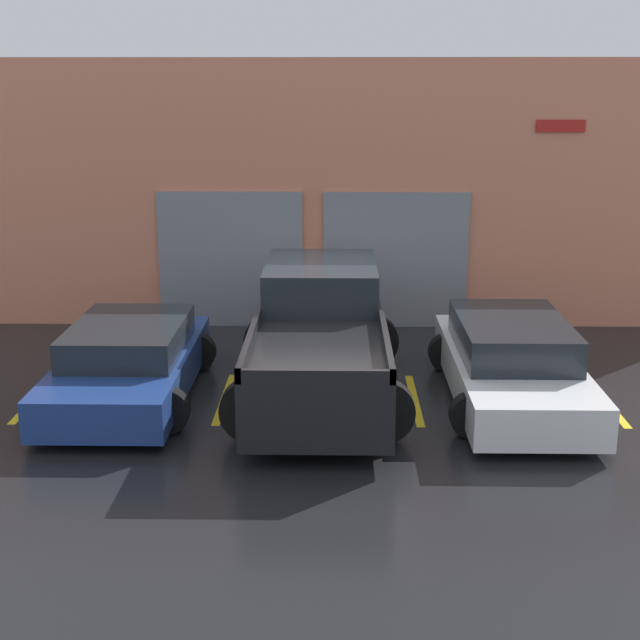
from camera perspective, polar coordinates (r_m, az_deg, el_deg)
ground_plane at (r=14.55m, az=0.05°, el=-3.51°), size 28.00×28.00×0.00m
shophouse_building at (r=17.21m, az=0.23°, el=7.95°), size 15.82×0.68×5.04m
pickup_truck at (r=13.47m, az=-0.02°, el=-1.22°), size 2.59×5.22×1.81m
sedan_white at (r=13.55m, az=12.15°, el=-2.70°), size 2.18×4.57×1.23m
sedan_side at (r=13.66m, az=-12.13°, el=-2.69°), size 2.25×4.30×1.15m
parking_stripe_far_left at (r=14.19m, az=-17.68°, el=-4.72°), size 0.12×2.20×0.01m
parking_stripe_left at (r=13.56m, az=-6.11°, el=-5.00°), size 0.12×2.20×0.01m
parking_stripe_centre at (r=13.51m, az=6.06°, el=-5.08°), size 0.12×2.20×0.01m
parking_stripe_right at (r=14.05m, az=17.79°, el=-4.94°), size 0.12×2.20×0.01m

